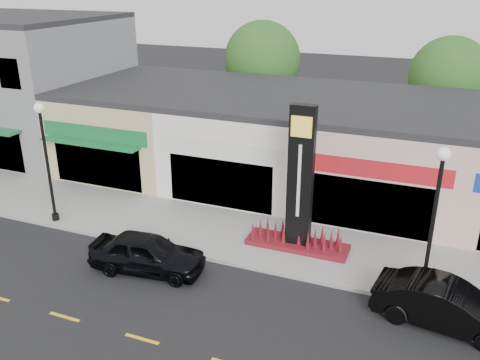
{
  "coord_description": "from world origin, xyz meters",
  "views": [
    {
      "loc": [
        7.61,
        -13.83,
        10.62
      ],
      "look_at": [
        0.53,
        4.0,
        2.83
      ],
      "focal_mm": 38.0,
      "sensor_mm": 36.0,
      "label": 1
    }
  ],
  "objects_px": {
    "lamp_west_near": "(46,151)",
    "car_black_sedan": "(147,253)",
    "pylon_sign": "(299,200)",
    "lamp_east_near": "(435,209)",
    "car_black_conv": "(447,306)"
  },
  "relations": [
    {
      "from": "lamp_west_near",
      "to": "car_black_sedan",
      "type": "distance_m",
      "value": 6.95
    },
    {
      "from": "pylon_sign",
      "to": "lamp_east_near",
      "type": "bearing_deg",
      "value": -18.75
    },
    {
      "from": "pylon_sign",
      "to": "car_black_sedan",
      "type": "bearing_deg",
      "value": -143.44
    },
    {
      "from": "lamp_west_near",
      "to": "car_black_conv",
      "type": "height_order",
      "value": "lamp_west_near"
    },
    {
      "from": "lamp_east_near",
      "to": "car_black_sedan",
      "type": "height_order",
      "value": "lamp_east_near"
    },
    {
      "from": "lamp_east_near",
      "to": "car_black_sedan",
      "type": "xyz_separation_m",
      "value": [
        -9.91,
        -1.94,
        -2.72
      ]
    },
    {
      "from": "lamp_east_near",
      "to": "car_black_sedan",
      "type": "relative_size",
      "value": 1.23
    },
    {
      "from": "car_black_conv",
      "to": "pylon_sign",
      "type": "bearing_deg",
      "value": 71.32
    },
    {
      "from": "lamp_west_near",
      "to": "lamp_east_near",
      "type": "height_order",
      "value": "same"
    },
    {
      "from": "pylon_sign",
      "to": "car_black_sedan",
      "type": "relative_size",
      "value": 1.35
    },
    {
      "from": "lamp_east_near",
      "to": "car_black_conv",
      "type": "distance_m",
      "value": 3.1
    },
    {
      "from": "lamp_west_near",
      "to": "car_black_conv",
      "type": "xyz_separation_m",
      "value": [
        16.78,
        -1.27,
        -2.71
      ]
    },
    {
      "from": "lamp_east_near",
      "to": "car_black_conv",
      "type": "height_order",
      "value": "lamp_east_near"
    },
    {
      "from": "car_black_sedan",
      "to": "car_black_conv",
      "type": "height_order",
      "value": "car_black_conv"
    },
    {
      "from": "lamp_east_near",
      "to": "pylon_sign",
      "type": "bearing_deg",
      "value": 161.25
    }
  ]
}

